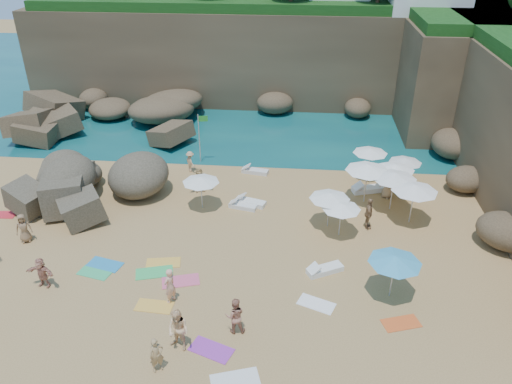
# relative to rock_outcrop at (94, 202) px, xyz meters

# --- Properties ---
(ground) EXTENTS (120.00, 120.00, 0.00)m
(ground) POSITION_rel_rock_outcrop_xyz_m (7.85, -4.41, 0.00)
(ground) COLOR tan
(ground) RESTS_ON ground
(seawater) EXTENTS (120.00, 120.00, 0.00)m
(seawater) POSITION_rel_rock_outcrop_xyz_m (7.85, 25.59, 0.00)
(seawater) COLOR #0C4751
(seawater) RESTS_ON ground
(cliff_back) EXTENTS (44.00, 8.00, 8.00)m
(cliff_back) POSITION_rel_rock_outcrop_xyz_m (9.85, 20.59, 4.00)
(cliff_back) COLOR brown
(cliff_back) RESTS_ON ground
(cliff_corner) EXTENTS (10.00, 12.00, 8.00)m
(cliff_corner) POSITION_rel_rock_outcrop_xyz_m (24.85, 15.59, 4.00)
(cliff_corner) COLOR brown
(cliff_corner) RESTS_ON ground
(rock_promontory) EXTENTS (12.00, 7.00, 2.00)m
(rock_promontory) POSITION_rel_rock_outcrop_xyz_m (-3.15, 11.59, 0.00)
(rock_promontory) COLOR brown
(rock_promontory) RESTS_ON ground
(marina_masts) EXTENTS (3.10, 0.10, 6.00)m
(marina_masts) POSITION_rel_rock_outcrop_xyz_m (-8.65, 25.59, 3.00)
(marina_masts) COLOR white
(marina_masts) RESTS_ON ground
(rock_outcrop) EXTENTS (7.58, 6.02, 2.82)m
(rock_outcrop) POSITION_rel_rock_outcrop_xyz_m (0.00, 0.00, 0.00)
(rock_outcrop) COLOR brown
(rock_outcrop) RESTS_ON ground
(flag_pole) EXTENTS (0.68, 0.12, 3.47)m
(flag_pole) POSITION_rel_rock_outcrop_xyz_m (5.40, 6.07, 2.21)
(flag_pole) COLOR silver
(flag_pole) RESTS_ON ground
(parasol_0) EXTENTS (2.14, 2.14, 2.02)m
(parasol_0) POSITION_rel_rock_outcrop_xyz_m (6.56, -0.01, 1.86)
(parasol_0) COLOR silver
(parasol_0) RESTS_ON ground
(parasol_1) EXTENTS (2.21, 2.21, 2.09)m
(parasol_1) POSITION_rel_rock_outcrop_xyz_m (16.59, 4.75, 1.92)
(parasol_1) COLOR silver
(parasol_1) RESTS_ON ground
(parasol_2) EXTENTS (2.03, 2.03, 1.92)m
(parasol_2) POSITION_rel_rock_outcrop_xyz_m (18.65, 3.86, 1.76)
(parasol_2) COLOR silver
(parasol_2) RESTS_ON ground
(parasol_3) EXTENTS (2.53, 2.53, 2.40)m
(parasol_3) POSITION_rel_rock_outcrop_xyz_m (17.49, 0.84, 2.20)
(parasol_3) COLOR silver
(parasol_3) RESTS_ON ground
(parasol_4) EXTENTS (2.51, 2.51, 2.38)m
(parasol_4) POSITION_rel_rock_outcrop_xyz_m (18.37, -0.49, 2.18)
(parasol_4) COLOR silver
(parasol_4) RESTS_ON ground
(parasol_7) EXTENTS (2.29, 2.29, 2.16)m
(parasol_7) POSITION_rel_rock_outcrop_xyz_m (17.80, 2.37, 1.99)
(parasol_7) COLOR silver
(parasol_7) RESTS_ON ground
(parasol_8) EXTENTS (2.61, 2.61, 2.46)m
(parasol_8) POSITION_rel_rock_outcrop_xyz_m (16.07, 1.60, 2.26)
(parasol_8) COLOR silver
(parasol_8) RESTS_ON ground
(parasol_9) EXTENTS (2.05, 2.05, 1.94)m
(parasol_9) POSITION_rel_rock_outcrop_xyz_m (14.39, -2.13, 1.78)
(parasol_9) COLOR silver
(parasol_9) RESTS_ON ground
(parasol_10) EXTENTS (2.35, 2.35, 2.22)m
(parasol_10) POSITION_rel_rock_outcrop_xyz_m (16.41, -6.86, 2.04)
(parasol_10) COLOR silver
(parasol_10) RESTS_ON ground
(parasol_11) EXTENTS (2.21, 2.21, 2.09)m
(parasol_11) POSITION_rel_rock_outcrop_xyz_m (13.80, -1.33, 1.92)
(parasol_11) COLOR silver
(parasol_11) RESTS_ON ground
(lounger_0) EXTENTS (1.71, 0.91, 0.25)m
(lounger_0) POSITION_rel_rock_outcrop_xyz_m (8.94, 0.15, 0.13)
(lounger_0) COLOR silver
(lounger_0) RESTS_ON ground
(lounger_1) EXTENTS (1.83, 0.91, 0.27)m
(lounger_1) POSITION_rel_rock_outcrop_xyz_m (9.23, 4.70, 0.14)
(lounger_1) COLOR silver
(lounger_1) RESTS_ON ground
(lounger_2) EXTENTS (2.15, 1.23, 0.32)m
(lounger_2) POSITION_rel_rock_outcrop_xyz_m (16.47, 2.85, 0.16)
(lounger_2) COLOR white
(lounger_2) RESTS_ON ground
(lounger_3) EXTENTS (1.92, 1.15, 0.28)m
(lounger_3) POSITION_rel_rock_outcrop_xyz_m (9.33, 0.61, 0.14)
(lounger_3) COLOR white
(lounger_3) RESTS_ON ground
(lounger_4) EXTENTS (1.64, 1.03, 0.24)m
(lounger_4) POSITION_rel_rock_outcrop_xyz_m (19.12, 2.64, 0.12)
(lounger_4) COLOR white
(lounger_4) RESTS_ON ground
(lounger_5) EXTENTS (1.86, 1.37, 0.28)m
(lounger_5) POSITION_rel_rock_outcrop_xyz_m (13.55, -5.42, 0.14)
(lounger_5) COLOR white
(lounger_5) RESTS_ON ground
(towel_3) EXTENTS (1.94, 1.34, 0.03)m
(towel_3) POSITION_rel_rock_outcrop_xyz_m (5.38, -6.23, 0.02)
(towel_3) COLOR #35BA5B
(towel_3) RESTS_ON ground
(towel_4) EXTENTS (1.79, 1.11, 0.03)m
(towel_4) POSITION_rel_rock_outcrop_xyz_m (5.62, -5.44, 0.01)
(towel_4) COLOR gold
(towel_4) RESTS_ON ground
(towel_5) EXTENTS (1.99, 1.41, 0.03)m
(towel_5) POSITION_rel_rock_outcrop_xyz_m (10.06, -12.16, 0.02)
(towel_5) COLOR white
(towel_5) RESTS_ON ground
(towel_6) EXTENTS (1.92, 1.42, 0.03)m
(towel_6) POSITION_rel_rock_outcrop_xyz_m (8.93, -10.77, 0.02)
(towel_6) COLOR purple
(towel_6) RESTS_ON ground
(towel_7) EXTENTS (1.65, 0.91, 0.03)m
(towel_7) POSITION_rel_rock_outcrop_xyz_m (-4.74, -1.88, 0.01)
(towel_7) COLOR red
(towel_7) RESTS_ON ground
(towel_8) EXTENTS (1.86, 1.24, 0.03)m
(towel_8) POSITION_rel_rock_outcrop_xyz_m (2.79, -5.83, 0.01)
(towel_8) COLOR #2282B9
(towel_8) RESTS_ON ground
(towel_9) EXTENTS (1.91, 1.32, 0.03)m
(towel_9) POSITION_rel_rock_outcrop_xyz_m (6.78, -6.74, 0.02)
(towel_9) COLOR #DE5677
(towel_9) RESTS_ON ground
(towel_10) EXTENTS (1.74, 1.24, 0.03)m
(towel_10) POSITION_rel_rock_outcrop_xyz_m (16.66, -8.59, 0.01)
(towel_10) COLOR #E25823
(towel_10) RESTS_ON ground
(towel_11) EXTENTS (1.72, 1.14, 0.03)m
(towel_11) POSITION_rel_rock_outcrop_xyz_m (2.53, -6.50, 0.01)
(towel_11) COLOR #33B56C
(towel_11) RESTS_ON ground
(towel_12) EXTENTS (1.68, 0.92, 0.03)m
(towel_12) POSITION_rel_rock_outcrop_xyz_m (6.01, -8.53, 0.01)
(towel_12) COLOR gold
(towel_12) RESTS_ON ground
(towel_13) EXTENTS (1.80, 1.35, 0.03)m
(towel_13) POSITION_rel_rock_outcrop_xyz_m (13.11, -7.73, 0.01)
(towel_13) COLOR white
(towel_13) RESTS_ON ground
(person_stand_1) EXTENTS (0.91, 0.76, 1.68)m
(person_stand_1) POSITION_rel_rock_outcrop_xyz_m (9.76, -9.67, 0.84)
(person_stand_1) COLOR #B37559
(person_stand_1) RESTS_ON ground
(person_stand_2) EXTENTS (0.90, 0.96, 1.44)m
(person_stand_2) POSITION_rel_rock_outcrop_xyz_m (4.93, 4.56, 0.72)
(person_stand_2) COLOR tan
(person_stand_2) RESTS_ON ground
(person_stand_3) EXTENTS (0.52, 1.10, 1.82)m
(person_stand_3) POSITION_rel_rock_outcrop_xyz_m (15.97, -1.29, 0.91)
(person_stand_3) COLOR olive
(person_stand_3) RESTS_ON ground
(person_stand_4) EXTENTS (1.00, 0.94, 1.83)m
(person_stand_4) POSITION_rel_rock_outcrop_xyz_m (17.47, 2.27, 0.91)
(person_stand_4) COLOR tan
(person_stand_4) RESTS_ON ground
(person_stand_5) EXTENTS (1.52, 0.90, 1.58)m
(person_stand_5) POSITION_rel_rock_outcrop_xyz_m (6.07, 1.90, 0.79)
(person_stand_5) COLOR tan
(person_stand_5) RESTS_ON ground
(person_stand_6) EXTENTS (0.66, 0.76, 1.76)m
(person_stand_6) POSITION_rel_rock_outcrop_xyz_m (6.67, -8.12, 0.88)
(person_stand_6) COLOR #F5B08B
(person_stand_6) RESTS_ON ground
(person_lie_2) EXTENTS (1.40, 1.78, 0.43)m
(person_lie_2) POSITION_rel_rock_outcrop_xyz_m (-2.01, -4.27, 0.21)
(person_lie_2) COLOR olive
(person_lie_2) RESTS_ON ground
(person_lie_3) EXTENTS (1.66, 1.75, 0.40)m
(person_lie_3) POSITION_rel_rock_outcrop_xyz_m (0.59, -7.64, 0.20)
(person_lie_3) COLOR tan
(person_lie_3) RESTS_ON ground
(person_lie_4) EXTENTS (1.30, 1.55, 0.36)m
(person_lie_4) POSITION_rel_rock_outcrop_xyz_m (7.11, -11.93, 0.18)
(person_lie_4) COLOR #A58352
(person_lie_4) RESTS_ON ground
(person_lie_5) EXTENTS (1.62, 2.09, 0.71)m
(person_lie_5) POSITION_rel_rock_outcrop_xyz_m (7.68, -10.80, 0.36)
(person_lie_5) COLOR #EEBE87
(person_lie_5) RESTS_ON ground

